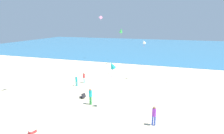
% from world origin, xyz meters
% --- Properties ---
extents(ground_plane, '(120.00, 120.00, 0.00)m').
position_xyz_m(ground_plane, '(0.00, 10.00, 0.00)').
color(ground_plane, beige).
extents(ocean_water, '(120.00, 60.00, 0.05)m').
position_xyz_m(ocean_water, '(0.00, 57.77, 0.03)').
color(ocean_water, teal).
rests_on(ocean_water, ground_plane).
extents(beach_chair_near_camera, '(0.80, 0.73, 0.58)m').
position_xyz_m(beach_chair_near_camera, '(-3.94, 8.55, 0.25)').
color(beach_chair_near_camera, black).
rests_on(beach_chair_near_camera, ground_plane).
extents(cooler_box, '(0.47, 0.60, 0.30)m').
position_xyz_m(cooler_box, '(-4.40, 1.03, 0.15)').
color(cooler_box, red).
rests_on(cooler_box, ground_plane).
extents(person_0, '(0.48, 0.48, 1.73)m').
position_xyz_m(person_0, '(-2.41, 7.29, 1.00)').
color(person_0, green).
rests_on(person_0, ground_plane).
extents(person_1, '(0.40, 0.40, 1.48)m').
position_xyz_m(person_1, '(-6.37, 13.68, 0.85)').
color(person_1, '#19ADB2').
rests_on(person_1, ground_plane).
extents(person_2, '(0.33, 0.33, 1.40)m').
position_xyz_m(person_2, '(-6.65, 12.05, 0.81)').
color(person_2, '#19ADB2').
rests_on(person_2, ground_plane).
extents(person_3, '(0.35, 0.35, 1.67)m').
position_xyz_m(person_3, '(4.25, 5.16, 0.96)').
color(person_3, blue).
rests_on(person_3, ground_plane).
extents(kite_teal, '(0.86, 0.91, 1.67)m').
position_xyz_m(kite_teal, '(-0.02, 7.16, 4.34)').
color(kite_teal, '#1EADAD').
extents(kite_white, '(0.61, 0.72, 1.05)m').
position_xyz_m(kite_white, '(1.17, 17.75, 5.58)').
color(kite_white, white).
extents(kite_pink, '(0.89, 0.41, 1.16)m').
position_xyz_m(kite_pink, '(-10.73, 31.21, 9.29)').
color(kite_pink, pink).
extents(kite_green, '(1.04, 0.96, 1.43)m').
position_xyz_m(kite_green, '(-4.80, 26.78, 6.70)').
color(kite_green, green).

